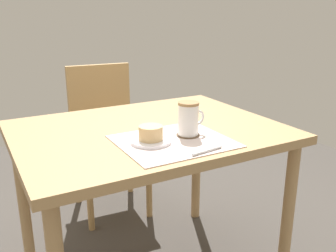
{
  "coord_description": "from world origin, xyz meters",
  "views": [
    {
      "loc": [
        -0.64,
        -1.33,
        1.2
      ],
      "look_at": [
        0.01,
        -0.16,
        0.78
      ],
      "focal_mm": 40.0,
      "sensor_mm": 36.0,
      "label": 1
    }
  ],
  "objects_px": {
    "wooden_chair": "(106,131)",
    "pastry": "(151,133)",
    "coffee_mug": "(189,118)",
    "dining_table": "(148,147)",
    "pastry_plate": "(151,141)"
  },
  "relations": [
    {
      "from": "wooden_chair",
      "to": "pastry",
      "type": "xyz_separation_m",
      "value": [
        -0.15,
        -0.92,
        0.28
      ]
    },
    {
      "from": "pastry",
      "to": "coffee_mug",
      "type": "bearing_deg",
      "value": 1.09
    },
    {
      "from": "dining_table",
      "to": "pastry",
      "type": "height_order",
      "value": "pastry"
    },
    {
      "from": "wooden_chair",
      "to": "coffee_mug",
      "type": "relative_size",
      "value": 6.93
    },
    {
      "from": "dining_table",
      "to": "wooden_chair",
      "type": "relative_size",
      "value": 1.21
    },
    {
      "from": "dining_table",
      "to": "pastry_plate",
      "type": "xyz_separation_m",
      "value": [
        -0.07,
        -0.18,
        0.09
      ]
    },
    {
      "from": "pastry",
      "to": "coffee_mug",
      "type": "height_order",
      "value": "coffee_mug"
    },
    {
      "from": "wooden_chair",
      "to": "coffee_mug",
      "type": "xyz_separation_m",
      "value": [
        0.01,
        -0.92,
        0.31
      ]
    },
    {
      "from": "dining_table",
      "to": "coffee_mug",
      "type": "xyz_separation_m",
      "value": [
        0.09,
        -0.17,
        0.16
      ]
    },
    {
      "from": "pastry_plate",
      "to": "coffee_mug",
      "type": "xyz_separation_m",
      "value": [
        0.16,
        0.0,
        0.06
      ]
    },
    {
      "from": "wooden_chair",
      "to": "pastry",
      "type": "bearing_deg",
      "value": 85.19
    },
    {
      "from": "dining_table",
      "to": "pastry",
      "type": "bearing_deg",
      "value": -112.96
    },
    {
      "from": "dining_table",
      "to": "coffee_mug",
      "type": "bearing_deg",
      "value": -62.83
    },
    {
      "from": "dining_table",
      "to": "coffee_mug",
      "type": "height_order",
      "value": "coffee_mug"
    },
    {
      "from": "wooden_chair",
      "to": "pastry",
      "type": "height_order",
      "value": "wooden_chair"
    }
  ]
}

